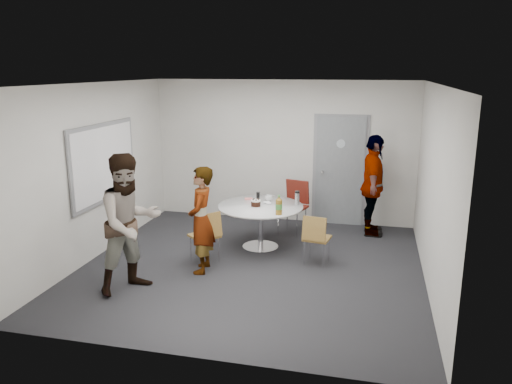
% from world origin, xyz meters
% --- Properties ---
extents(floor, '(5.00, 5.00, 0.00)m').
position_xyz_m(floor, '(0.00, 0.00, 0.00)').
color(floor, black).
rests_on(floor, ground).
extents(ceiling, '(5.00, 5.00, 0.00)m').
position_xyz_m(ceiling, '(0.00, 0.00, 2.70)').
color(ceiling, silver).
rests_on(ceiling, wall_back).
extents(wall_back, '(5.00, 0.00, 5.00)m').
position_xyz_m(wall_back, '(0.00, 2.50, 1.35)').
color(wall_back, silver).
rests_on(wall_back, floor).
extents(wall_left, '(0.00, 5.00, 5.00)m').
position_xyz_m(wall_left, '(-2.50, 0.00, 1.35)').
color(wall_left, silver).
rests_on(wall_left, floor).
extents(wall_right, '(0.00, 5.00, 5.00)m').
position_xyz_m(wall_right, '(2.50, 0.00, 1.35)').
color(wall_right, silver).
rests_on(wall_right, floor).
extents(wall_front, '(5.00, 0.00, 5.00)m').
position_xyz_m(wall_front, '(0.00, -2.50, 1.35)').
color(wall_front, silver).
rests_on(wall_front, floor).
extents(door, '(1.02, 0.17, 2.12)m').
position_xyz_m(door, '(1.10, 2.48, 1.03)').
color(door, slate).
rests_on(door, wall_back).
extents(whiteboard, '(0.04, 1.90, 1.25)m').
position_xyz_m(whiteboard, '(-2.46, 0.20, 1.45)').
color(whiteboard, gray).
rests_on(whiteboard, wall_left).
extents(table, '(1.39, 1.39, 1.03)m').
position_xyz_m(table, '(-0.03, 0.83, 0.63)').
color(table, silver).
rests_on(table, floor).
extents(chair_near_left, '(0.57, 0.56, 0.81)m').
position_xyz_m(chair_near_left, '(-0.69, -0.01, 0.49)').
color(chair_near_left, brown).
rests_on(chair_near_left, floor).
extents(chair_near_right, '(0.43, 0.46, 0.78)m').
position_xyz_m(chair_near_right, '(0.92, 0.30, 0.47)').
color(chair_near_right, brown).
rests_on(chair_near_right, floor).
extents(chair_far, '(0.56, 0.60, 0.95)m').
position_xyz_m(chair_far, '(0.36, 1.76, 0.58)').
color(chair_far, '#5F1C13').
rests_on(chair_far, floor).
extents(person_main, '(0.46, 0.62, 1.56)m').
position_xyz_m(person_main, '(-0.67, -0.32, 0.78)').
color(person_main, '#A5C6EA').
rests_on(person_main, floor).
extents(person_left, '(1.09, 1.14, 1.86)m').
position_xyz_m(person_left, '(-1.37, -1.13, 0.93)').
color(person_left, white).
rests_on(person_left, floor).
extents(person_right, '(0.48, 1.07, 1.80)m').
position_xyz_m(person_right, '(1.71, 1.95, 0.90)').
color(person_right, black).
rests_on(person_right, floor).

